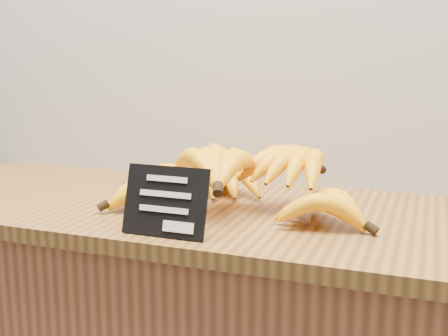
# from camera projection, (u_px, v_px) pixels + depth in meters

# --- Properties ---
(counter_top) EXTENTS (1.57, 0.54, 0.03)m
(counter_top) POSITION_uv_depth(u_px,v_px,m) (232.00, 214.00, 1.15)
(counter_top) COLOR brown
(counter_top) RESTS_ON counter
(chalkboard_sign) EXTENTS (0.15, 0.04, 0.12)m
(chalkboard_sign) POSITION_uv_depth(u_px,v_px,m) (165.00, 202.00, 0.96)
(chalkboard_sign) COLOR black
(chalkboard_sign) RESTS_ON counter_top
(banana_pile) EXTENTS (0.56, 0.36, 0.13)m
(banana_pile) POSITION_uv_depth(u_px,v_px,m) (229.00, 181.00, 1.13)
(banana_pile) COLOR #FFB50A
(banana_pile) RESTS_ON counter_top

